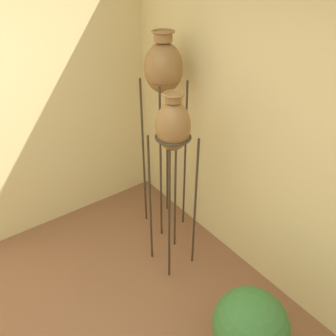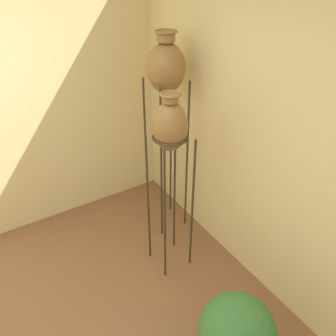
# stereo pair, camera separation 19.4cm
# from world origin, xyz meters

# --- Properties ---
(wall_right) EXTENTS (0.06, 7.89, 2.70)m
(wall_right) POSITION_xyz_m (1.97, 0.00, 1.35)
(wall_right) COLOR beige
(wall_right) RESTS_ON ground_plane
(vase_stand_tall) EXTENTS (0.34, 0.34, 2.00)m
(vase_stand_tall) POSITION_xyz_m (1.67, 1.18, 1.66)
(vase_stand_tall) COLOR #382D1E
(vase_stand_tall) RESTS_ON ground_plane
(vase_stand_medium) EXTENTS (0.30, 0.30, 1.68)m
(vase_stand_medium) POSITION_xyz_m (1.39, 0.69, 1.37)
(vase_stand_medium) COLOR #382D1E
(vase_stand_medium) RESTS_ON ground_plane
(potted_plant) EXTENTS (0.52, 0.52, 0.65)m
(potted_plant) POSITION_xyz_m (1.24, -0.38, 0.34)
(potted_plant) COLOR brown
(potted_plant) RESTS_ON ground_plane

